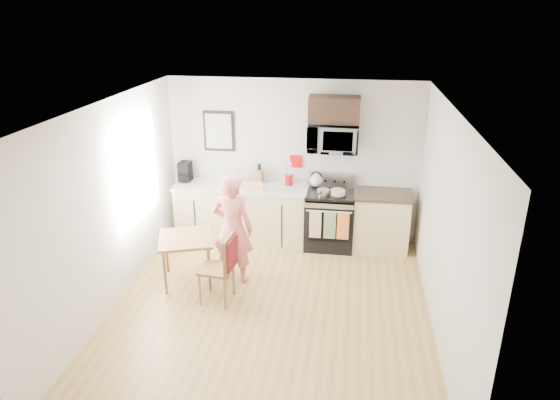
# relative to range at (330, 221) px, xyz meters

# --- Properties ---
(floor) EXTENTS (4.60, 4.60, 0.00)m
(floor) POSITION_rel_range_xyz_m (-0.63, -1.98, -0.44)
(floor) COLOR olive
(floor) RESTS_ON ground
(back_wall) EXTENTS (4.00, 0.04, 2.60)m
(back_wall) POSITION_rel_range_xyz_m (-0.63, 0.32, 0.86)
(back_wall) COLOR silver
(back_wall) RESTS_ON floor
(front_wall) EXTENTS (4.00, 0.04, 2.60)m
(front_wall) POSITION_rel_range_xyz_m (-0.63, -4.28, 0.86)
(front_wall) COLOR silver
(front_wall) RESTS_ON floor
(left_wall) EXTENTS (0.04, 4.60, 2.60)m
(left_wall) POSITION_rel_range_xyz_m (-2.63, -1.98, 0.86)
(left_wall) COLOR silver
(left_wall) RESTS_ON floor
(right_wall) EXTENTS (0.04, 4.60, 2.60)m
(right_wall) POSITION_rel_range_xyz_m (1.37, -1.98, 0.86)
(right_wall) COLOR silver
(right_wall) RESTS_ON floor
(ceiling) EXTENTS (4.00, 4.60, 0.04)m
(ceiling) POSITION_rel_range_xyz_m (-0.63, -1.98, 2.16)
(ceiling) COLOR white
(ceiling) RESTS_ON back_wall
(window) EXTENTS (0.06, 1.40, 1.50)m
(window) POSITION_rel_range_xyz_m (-2.59, -1.18, 1.11)
(window) COLOR white
(window) RESTS_ON left_wall
(cabinet_left) EXTENTS (2.10, 0.60, 0.90)m
(cabinet_left) POSITION_rel_range_xyz_m (-1.43, 0.02, 0.01)
(cabinet_left) COLOR #D4C287
(cabinet_left) RESTS_ON floor
(countertop_left) EXTENTS (2.14, 0.64, 0.04)m
(countertop_left) POSITION_rel_range_xyz_m (-1.43, 0.02, 0.48)
(countertop_left) COLOR beige
(countertop_left) RESTS_ON cabinet_left
(cabinet_right) EXTENTS (0.84, 0.60, 0.90)m
(cabinet_right) POSITION_rel_range_xyz_m (0.80, 0.02, 0.01)
(cabinet_right) COLOR #D4C287
(cabinet_right) RESTS_ON floor
(countertop_right) EXTENTS (0.88, 0.64, 0.04)m
(countertop_right) POSITION_rel_range_xyz_m (0.80, 0.02, 0.48)
(countertop_right) COLOR black
(countertop_right) RESTS_ON cabinet_right
(range) EXTENTS (0.76, 0.70, 1.16)m
(range) POSITION_rel_range_xyz_m (0.00, 0.00, 0.00)
(range) COLOR black
(range) RESTS_ON floor
(microwave) EXTENTS (0.76, 0.51, 0.42)m
(microwave) POSITION_rel_range_xyz_m (-0.00, 0.10, 1.32)
(microwave) COLOR #ADADB1
(microwave) RESTS_ON back_wall
(upper_cabinet) EXTENTS (0.76, 0.35, 0.40)m
(upper_cabinet) POSITION_rel_range_xyz_m (-0.00, 0.15, 1.74)
(upper_cabinet) COLOR black
(upper_cabinet) RESTS_ON back_wall
(wall_art) EXTENTS (0.50, 0.04, 0.65)m
(wall_art) POSITION_rel_range_xyz_m (-1.83, 0.30, 1.31)
(wall_art) COLOR black
(wall_art) RESTS_ON back_wall
(wall_trivet) EXTENTS (0.20, 0.02, 0.20)m
(wall_trivet) POSITION_rel_range_xyz_m (-0.58, 0.31, 0.86)
(wall_trivet) COLOR #A60E0F
(wall_trivet) RESTS_ON back_wall
(person) EXTENTS (0.62, 0.45, 1.58)m
(person) POSITION_rel_range_xyz_m (-1.26, -1.27, 0.35)
(person) COLOR #BF3D34
(person) RESTS_ON floor
(dining_table) EXTENTS (0.79, 0.79, 0.67)m
(dining_table) POSITION_rel_range_xyz_m (-1.90, -1.39, 0.16)
(dining_table) COLOR brown
(dining_table) RESTS_ON floor
(chair) EXTENTS (0.48, 0.43, 0.95)m
(chair) POSITION_rel_range_xyz_m (-1.23, -1.83, 0.17)
(chair) COLOR brown
(chair) RESTS_ON floor
(knife_block) EXTENTS (0.11, 0.15, 0.22)m
(knife_block) POSITION_rel_range_xyz_m (-1.16, 0.19, 0.61)
(knife_block) COLOR brown
(knife_block) RESTS_ON countertop_left
(utensil_crock) EXTENTS (0.13, 0.13, 0.39)m
(utensil_crock) POSITION_rel_range_xyz_m (-0.68, 0.19, 0.66)
(utensil_crock) COLOR #A60E0F
(utensil_crock) RESTS_ON countertop_left
(fruit_bowl) EXTENTS (0.25, 0.25, 0.09)m
(fruit_bowl) POSITION_rel_range_xyz_m (-1.60, 0.16, 0.54)
(fruit_bowl) COLOR white
(fruit_bowl) RESTS_ON countertop_left
(milk_carton) EXTENTS (0.13, 0.13, 0.28)m
(milk_carton) POSITION_rel_range_xyz_m (-1.47, 0.06, 0.64)
(milk_carton) COLOR tan
(milk_carton) RESTS_ON countertop_left
(coffee_maker) EXTENTS (0.20, 0.28, 0.32)m
(coffee_maker) POSITION_rel_range_xyz_m (-2.38, 0.12, 0.66)
(coffee_maker) COLOR black
(coffee_maker) RESTS_ON countertop_left
(bread_bag) EXTENTS (0.35, 0.21, 0.12)m
(bread_bag) POSITION_rel_range_xyz_m (-1.21, -0.16, 0.56)
(bread_bag) COLOR tan
(bread_bag) RESTS_ON countertop_left
(cake) EXTENTS (0.27, 0.27, 0.09)m
(cake) POSITION_rel_range_xyz_m (0.11, -0.13, 0.53)
(cake) COLOR black
(cake) RESTS_ON range
(kettle) EXTENTS (0.20, 0.20, 0.26)m
(kettle) POSITION_rel_range_xyz_m (-0.24, 0.21, 0.60)
(kettle) COLOR white
(kettle) RESTS_ON range
(pot) EXTENTS (0.19, 0.32, 0.09)m
(pot) POSITION_rel_range_xyz_m (-0.11, -0.16, 0.54)
(pot) COLOR #ADADB1
(pot) RESTS_ON range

